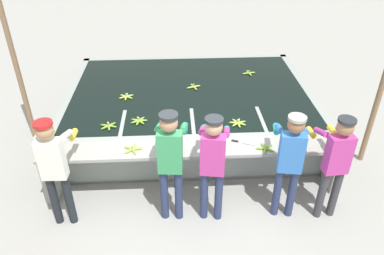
% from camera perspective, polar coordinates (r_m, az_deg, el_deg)
% --- Properties ---
extents(ground_plane, '(80.00, 80.00, 0.00)m').
position_cam_1_polar(ground_plane, '(5.78, 0.62, -10.99)').
color(ground_plane, '#999993').
rests_on(ground_plane, ground).
extents(wash_tank, '(4.50, 3.27, 0.82)m').
position_cam_1_polar(wash_tank, '(7.21, -0.39, 2.82)').
color(wash_tank, gray).
rests_on(wash_tank, ground).
extents(work_ledge, '(4.50, 0.45, 0.82)m').
position_cam_1_polar(work_ledge, '(5.56, 0.51, -4.97)').
color(work_ledge, '#9E9E99').
rests_on(work_ledge, ground).
extents(worker_0, '(0.42, 0.72, 1.65)m').
position_cam_1_polar(worker_0, '(5.15, -20.29, -5.20)').
color(worker_0, '#1E2328').
rests_on(worker_0, ground).
extents(worker_1, '(0.45, 0.74, 1.71)m').
position_cam_1_polar(worker_1, '(4.88, -3.33, -4.49)').
color(worker_1, navy).
rests_on(worker_1, ground).
extents(worker_2, '(0.48, 0.74, 1.65)m').
position_cam_1_polar(worker_2, '(4.90, 3.18, -4.91)').
color(worker_2, navy).
rests_on(worker_2, ground).
extents(worker_3, '(0.48, 0.74, 1.64)m').
position_cam_1_polar(worker_3, '(5.12, 14.71, -4.41)').
color(worker_3, navy).
rests_on(worker_3, ground).
extents(worker_4, '(0.45, 0.73, 1.62)m').
position_cam_1_polar(worker_4, '(5.30, 21.03, -4.51)').
color(worker_4, '#38383D').
rests_on(worker_4, ground).
extents(banana_bunch_floating_0, '(0.28, 0.28, 0.08)m').
position_cam_1_polar(banana_bunch_floating_0, '(6.08, -8.10, 1.04)').
color(banana_bunch_floating_0, '#7FAD33').
rests_on(banana_bunch_floating_0, wash_tank).
extents(banana_bunch_floating_1, '(0.28, 0.28, 0.08)m').
position_cam_1_polar(banana_bunch_floating_1, '(7.74, 8.66, 8.22)').
color(banana_bunch_floating_1, '#93BC3D').
rests_on(banana_bunch_floating_1, wash_tank).
extents(banana_bunch_floating_2, '(0.28, 0.28, 0.08)m').
position_cam_1_polar(banana_bunch_floating_2, '(6.03, -12.60, 0.26)').
color(banana_bunch_floating_2, '#75A333').
rests_on(banana_bunch_floating_2, wash_tank).
extents(banana_bunch_floating_3, '(0.27, 0.28, 0.08)m').
position_cam_1_polar(banana_bunch_floating_3, '(6.84, -9.98, 4.67)').
color(banana_bunch_floating_3, '#9EC642').
rests_on(banana_bunch_floating_3, wash_tank).
extents(banana_bunch_floating_4, '(0.27, 0.27, 0.08)m').
position_cam_1_polar(banana_bunch_floating_4, '(7.09, 0.26, 6.23)').
color(banana_bunch_floating_4, '#9EC642').
rests_on(banana_bunch_floating_4, wash_tank).
extents(banana_bunch_floating_5, '(0.28, 0.28, 0.08)m').
position_cam_1_polar(banana_bunch_floating_5, '(6.00, 7.00, 0.72)').
color(banana_bunch_floating_5, '#9EC642').
rests_on(banana_bunch_floating_5, wash_tank).
extents(banana_bunch_ledge_0, '(0.27, 0.28, 0.08)m').
position_cam_1_polar(banana_bunch_ledge_0, '(5.42, -9.06, -3.27)').
color(banana_bunch_ledge_0, '#93BC3D').
rests_on(banana_bunch_ledge_0, work_ledge).
extents(banana_bunch_ledge_1, '(0.27, 0.28, 0.08)m').
position_cam_1_polar(banana_bunch_ledge_1, '(5.48, 11.14, -3.11)').
color(banana_bunch_ledge_1, '#75A333').
rests_on(banana_bunch_ledge_1, work_ledge).
extents(knife_0, '(0.34, 0.16, 0.02)m').
position_cam_1_polar(knife_0, '(5.57, 7.25, -2.18)').
color(knife_0, silver).
rests_on(knife_0, work_ledge).
extents(support_post_left, '(0.09, 0.09, 3.20)m').
position_cam_1_polar(support_post_left, '(7.06, -25.52, 9.66)').
color(support_post_left, '#846647').
rests_on(support_post_left, ground).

